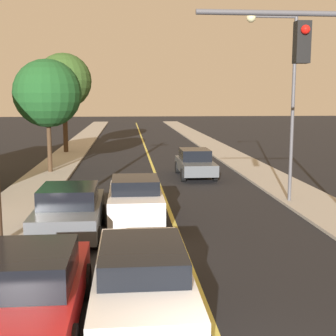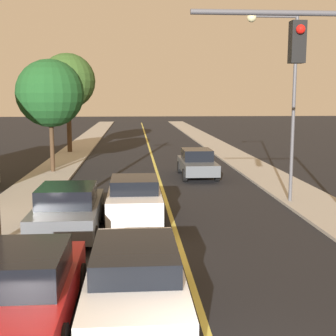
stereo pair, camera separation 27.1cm
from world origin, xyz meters
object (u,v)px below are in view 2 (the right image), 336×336
car_outer_lane_second (68,210)px  car_far_oncoming (197,163)px  tree_left_far (68,81)px  tree_left_near (50,93)px  car_outer_lane_front (24,288)px  streetlamp_right (283,83)px  car_near_lane_second (134,199)px  car_near_lane_front (135,279)px

car_outer_lane_second → car_far_oncoming: size_ratio=0.98×
car_far_oncoming → tree_left_far: (-8.43, 11.54, 4.75)m
tree_left_far → tree_left_near: bearing=-88.1°
car_outer_lane_second → tree_left_near: 13.26m
car_outer_lane_front → streetlamp_right: 13.43m
car_near_lane_second → tree_left_near: (-4.66, 10.92, 3.71)m
car_outer_lane_second → streetlamp_right: size_ratio=0.60×
car_outer_lane_front → tree_left_far: size_ratio=0.59×
car_near_lane_front → car_near_lane_second: (0.00, 7.19, 0.05)m
car_near_lane_front → car_far_oncoming: 16.66m
car_near_lane_front → car_near_lane_second: car_near_lane_second is taller
car_near_lane_second → tree_left_near: size_ratio=0.66×
car_near_lane_front → car_near_lane_second: bearing=90.0°
car_near_lane_front → tree_left_far: size_ratio=0.68×
car_outer_lane_front → streetlamp_right: bearing=51.3°
car_outer_lane_front → car_far_oncoming: size_ratio=0.98×
tree_left_near → tree_left_far: size_ratio=0.84×
car_far_oncoming → streetlamp_right: (2.48, -6.72, 4.12)m
tree_left_near → streetlamp_right: bearing=-38.9°
car_near_lane_front → car_outer_lane_second: 6.01m
tree_left_near → tree_left_far: 9.79m
car_near_lane_front → car_far_oncoming: size_ratio=1.13×
car_near_lane_second → car_outer_lane_front: (-2.08, -7.60, -0.01)m
car_near_lane_second → streetlamp_right: 7.57m
car_near_lane_front → streetlamp_right: (5.93, 9.57, 4.11)m
car_far_oncoming → car_outer_lane_second: bearing=62.6°
car_outer_lane_second → tree_left_near: size_ratio=0.70×
car_near_lane_second → car_far_oncoming: 9.74m
car_near_lane_front → tree_left_far: 28.67m
tree_left_near → car_outer_lane_second: bearing=-78.3°
tree_left_near → car_far_oncoming: bearing=-12.6°
tree_left_far → car_outer_lane_front: bearing=-84.1°
car_near_lane_front → streetlamp_right: bearing=58.2°
tree_left_far → car_far_oncoming: bearing=-53.8°
streetlamp_right → tree_left_near: streetlamp_right is taller
car_near_lane_front → tree_left_far: (-4.99, 27.84, 4.74)m
tree_left_near → car_near_lane_front: bearing=-75.6°
car_near_lane_front → tree_left_near: bearing=104.4°
car_outer_lane_front → car_near_lane_second: bearing=74.7°
car_outer_lane_front → car_far_oncoming: (5.52, 16.71, -0.05)m
streetlamp_right → tree_left_near: (-10.59, 8.53, -0.35)m
car_outer_lane_front → tree_left_far: 28.79m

